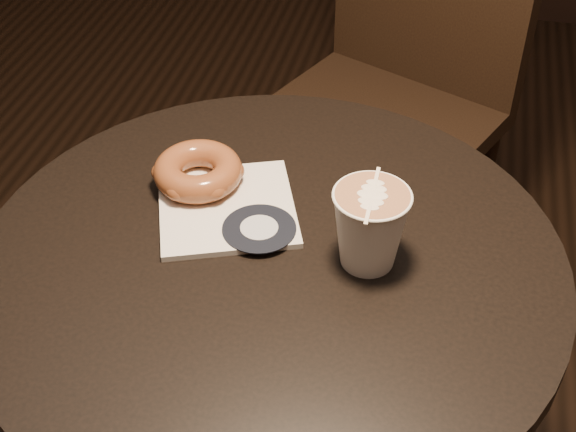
{
  "coord_description": "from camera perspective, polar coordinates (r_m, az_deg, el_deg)",
  "views": [
    {
      "loc": [
        0.17,
        -0.67,
        1.4
      ],
      "look_at": [
        0.01,
        0.03,
        0.79
      ],
      "focal_mm": 50.0,
      "sensor_mm": 36.0,
      "label": 1
    }
  ],
  "objects": [
    {
      "name": "doughnut",
      "position": [
        1.03,
        -6.43,
        3.21
      ],
      "size": [
        0.11,
        0.11,
        0.04
      ],
      "primitive_type": "torus",
      "color": "brown",
      "rests_on": "pastry_bag"
    },
    {
      "name": "cafe_table",
      "position": [
        1.09,
        -1.13,
        -10.3
      ],
      "size": [
        0.7,
        0.7,
        0.75
      ],
      "color": "black",
      "rests_on": "ground"
    },
    {
      "name": "chair",
      "position": [
        1.65,
        8.17,
        11.37
      ],
      "size": [
        0.57,
        0.57,
        1.08
      ],
      "rotation": [
        0.0,
        0.0,
        -0.42
      ],
      "color": "black",
      "rests_on": "ground"
    },
    {
      "name": "latte_cup",
      "position": [
        0.91,
        5.82,
        -0.89
      ],
      "size": [
        0.09,
        0.09,
        0.1
      ],
      "primitive_type": null,
      "color": "white",
      "rests_on": "cafe_table"
    },
    {
      "name": "pastry_bag",
      "position": [
        1.0,
        -4.37,
        0.58
      ],
      "size": [
        0.22,
        0.22,
        0.01
      ],
      "primitive_type": "cube",
      "rotation": [
        0.0,
        0.0,
        0.37
      ],
      "color": "silver",
      "rests_on": "cafe_table"
    }
  ]
}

